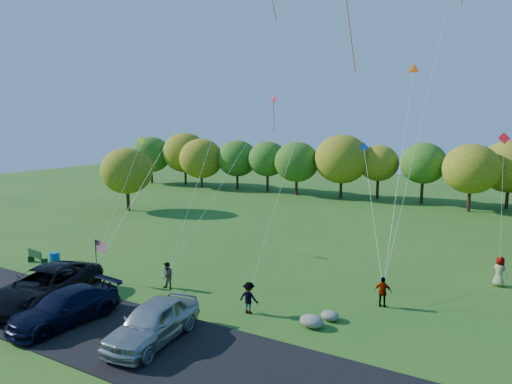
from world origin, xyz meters
TOP-DOWN VIEW (x-y plane):
  - ground at (0.00, 0.00)m, footprint 140.00×140.00m
  - asphalt_lane at (0.00, -4.00)m, footprint 44.00×6.00m
  - treeline at (1.00, 35.56)m, footprint 76.84×27.08m
  - minivan_dark at (-6.42, -3.37)m, footprint 4.96×7.47m
  - minivan_navy at (-3.40, -4.49)m, footprint 2.68×5.62m
  - minivan_silver at (1.57, -3.78)m, footprint 2.72×5.47m
  - flyer_a at (-5.92, -0.80)m, footprint 0.67×0.59m
  - flyer_b at (-2.24, 1.60)m, footprint 0.80×0.64m
  - flyer_c at (3.61, 1.02)m, footprint 1.08×0.65m
  - flyer_d at (9.32, 5.23)m, footprint 1.00×0.52m
  - flyer_e at (14.52, 11.76)m, footprint 1.04×0.91m
  - park_bench at (-13.31, 0.81)m, footprint 1.76×0.55m
  - trash_barrel at (-11.62, 1.04)m, footprint 0.65×0.65m
  - flag_assembly at (-6.46, 0.36)m, footprint 0.99×0.64m
  - boulder_near at (7.04, 1.11)m, footprint 1.18×0.92m
  - boulder_far at (7.52, 2.26)m, footprint 0.91×0.76m

SIDE VIEW (x-z plane):
  - ground at x=0.00m, z-range 0.00..0.00m
  - asphalt_lane at x=0.00m, z-range 0.00..0.06m
  - boulder_far at x=7.52m, z-range 0.00..0.48m
  - boulder_near at x=7.04m, z-range 0.00..0.59m
  - trash_barrel at x=-11.62m, z-range 0.00..0.97m
  - park_bench at x=-13.31m, z-range 0.03..1.00m
  - flyer_a at x=-5.92m, z-range 0.00..1.55m
  - flyer_b at x=-2.24m, z-range 0.00..1.58m
  - flyer_d at x=9.32m, z-range 0.00..1.62m
  - flyer_c at x=3.61m, z-range 0.00..1.63m
  - minivan_navy at x=-3.40m, z-range 0.06..1.64m
  - flyer_e at x=14.52m, z-range 0.00..1.79m
  - minivan_silver at x=1.57m, z-range 0.06..1.85m
  - minivan_dark at x=-6.42m, z-range 0.06..1.97m
  - flag_assembly at x=-6.46m, z-range 0.68..3.35m
  - treeline at x=1.00m, z-range 0.54..8.98m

